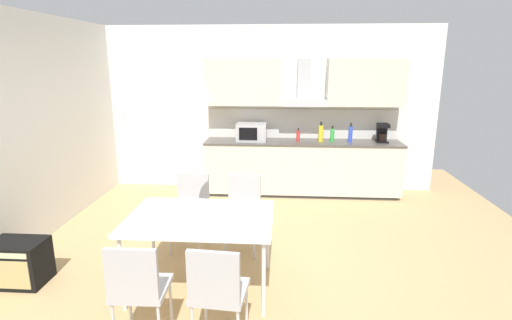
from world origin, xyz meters
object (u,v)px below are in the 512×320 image
bottle_blue (350,134)px  chair_far_right (243,205)px  chair_far_left (191,204)px  guitar_amp (19,262)px  pendant_lamp (196,88)px  bottle_yellow (321,133)px  dining_table (200,221)px  chair_near_right (217,288)px  coffee_maker (382,133)px  bottle_green (332,135)px  chair_near_left (137,285)px  microwave (251,132)px  bottle_red (298,136)px

bottle_blue → chair_far_right: (-1.51, -2.02, -0.48)m
chair_far_left → guitar_amp: chair_far_left is taller
pendant_lamp → bottle_yellow: bearing=64.9°
dining_table → chair_near_right: size_ratio=1.55×
bottle_yellow → chair_far_left: bottle_yellow is taller
chair_far_left → chair_far_right: size_ratio=1.00×
dining_table → guitar_amp: bearing=-178.3°
coffee_maker → guitar_amp: size_ratio=0.58×
bottle_yellow → bottle_blue: size_ratio=1.04×
bottle_yellow → chair_far_left: (-1.65, -2.04, -0.48)m
bottle_green → chair_far_right: bearing=-120.9°
bottle_blue → chair_near_left: 4.32m
bottle_yellow → dining_table: size_ratio=0.24×
bottle_yellow → chair_near_right: size_ratio=0.37×
bottle_green → pendant_lamp: bearing=-117.9°
microwave → bottle_blue: 1.58m
chair_near_right → dining_table: bearing=109.1°
chair_near_right → chair_far_right: bearing=89.5°
bottle_yellow → chair_far_right: (-1.05, -2.04, -0.48)m
bottle_blue → pendant_lamp: (-1.82, -2.88, 0.91)m
chair_near_left → bottle_blue: bearing=60.4°
bottle_yellow → chair_far_right: 2.34m
microwave → chair_far_left: microwave is taller
chair_far_right → guitar_amp: bearing=-156.8°
bottle_red → guitar_amp: 4.15m
bottle_yellow → bottle_red: (-0.36, 0.02, -0.04)m
microwave → chair_far_right: 2.11m
coffee_maker → bottle_red: bearing=-179.0°
coffee_maker → chair_near_right: size_ratio=0.34×
pendant_lamp → guitar_amp: bearing=-178.3°
bottle_yellow → bottle_red: size_ratio=1.48×
bottle_red → chair_near_right: size_ratio=0.25×
chair_near_right → guitar_amp: chair_near_right is taller
microwave → chair_far_left: size_ratio=0.55×
chair_near_right → chair_far_left: same height
bottle_green → bottle_blue: bearing=-6.1°
microwave → chair_near_right: 3.80m
microwave → pendant_lamp: 3.05m
coffee_maker → bottle_green: bearing=-178.3°
dining_table → bottle_yellow: bearing=64.9°
microwave → bottle_red: microwave is taller
chair_near_left → dining_table: bearing=70.6°
coffee_maker → bottle_red: (-1.33, -0.02, -0.06)m
coffee_maker → chair_far_left: (-2.62, -2.08, -0.50)m
chair_near_right → bottle_red: bearing=79.5°
bottle_blue → chair_far_left: size_ratio=0.35×
coffee_maker → chair_near_left: coffee_maker is taller
bottle_yellow → bottle_green: size_ratio=1.26×
chair_near_left → chair_far_left: bearing=89.8°
bottle_green → chair_near_right: size_ratio=0.29×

